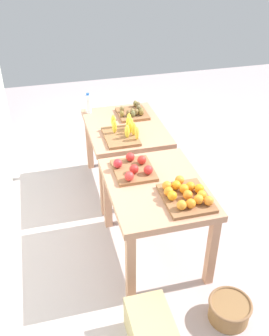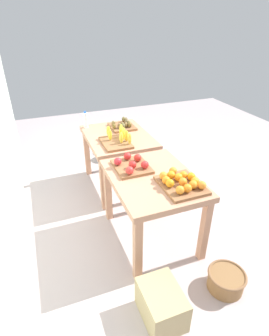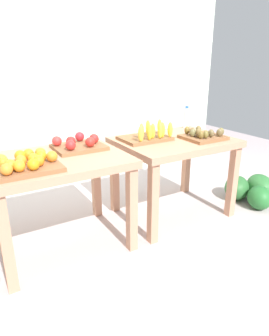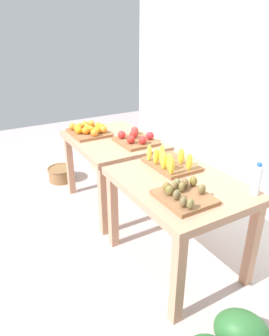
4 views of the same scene
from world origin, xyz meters
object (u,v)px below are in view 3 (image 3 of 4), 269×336
at_px(display_table_right, 174,150).
at_px(apple_bin, 78,144).
at_px(watermelon_pile, 252,190).
at_px(water_bottle, 186,118).
at_px(display_table_left, 57,172).
at_px(banana_crate, 148,135).
at_px(kiwi_bin, 203,135).
at_px(orange_bin, 26,163).

height_order(display_table_right, apple_bin, apple_bin).
bearing_deg(watermelon_pile, water_bottle, 132.32).
distance_m(display_table_left, banana_crate, 0.90).
height_order(display_table_left, watermelon_pile, display_table_left).
bearing_deg(display_table_left, kiwi_bin, -6.02).
relative_size(kiwi_bin, water_bottle, 1.56).
bearing_deg(display_table_right, water_bottle, 38.35).
distance_m(banana_crate, kiwi_bin, 0.51).
bearing_deg(apple_bin, orange_bin, -148.07).
height_order(kiwi_bin, water_bottle, water_bottle).
xyz_separation_m(display_table_right, banana_crate, (-0.24, 0.08, 0.16)).
bearing_deg(display_table_left, watermelon_pile, -6.43).
xyz_separation_m(kiwi_bin, water_bottle, (0.19, 0.47, 0.07)).
height_order(display_table_left, water_bottle, water_bottle).
relative_size(banana_crate, water_bottle, 1.89).
bearing_deg(banana_crate, kiwi_bin, -25.56).
distance_m(display_table_right, orange_bin, 1.39).
distance_m(apple_bin, kiwi_bin, 1.14).
relative_size(kiwi_bin, watermelon_pile, 0.54).
height_order(display_table_left, banana_crate, banana_crate).
bearing_deg(display_table_right, apple_bin, 171.26).
height_order(apple_bin, water_bottle, water_bottle).
height_order(apple_bin, watermelon_pile, apple_bin).
height_order(banana_crate, kiwi_bin, banana_crate).
distance_m(water_bottle, watermelon_pile, 1.06).
xyz_separation_m(apple_bin, banana_crate, (0.65, -0.06, 0.01)).
bearing_deg(apple_bin, display_table_right, -8.74).
height_order(orange_bin, water_bottle, water_bottle).
bearing_deg(kiwi_bin, watermelon_pile, -7.22).
relative_size(display_table_left, water_bottle, 4.46).
distance_m(banana_crate, water_bottle, 0.70).
bearing_deg(orange_bin, apple_bin, 31.93).
height_order(apple_bin, banana_crate, banana_crate).
height_order(display_table_right, watermelon_pile, display_table_right).
height_order(display_table_right, kiwi_bin, kiwi_bin).
height_order(orange_bin, kiwi_bin, orange_bin).
height_order(display_table_left, apple_bin, apple_bin).
xyz_separation_m(orange_bin, banana_crate, (1.13, 0.24, 0.00)).
height_order(orange_bin, apple_bin, apple_bin).
bearing_deg(apple_bin, water_bottle, 8.24).
relative_size(display_table_left, kiwi_bin, 2.86).
bearing_deg(display_table_left, water_bottle, 11.98).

